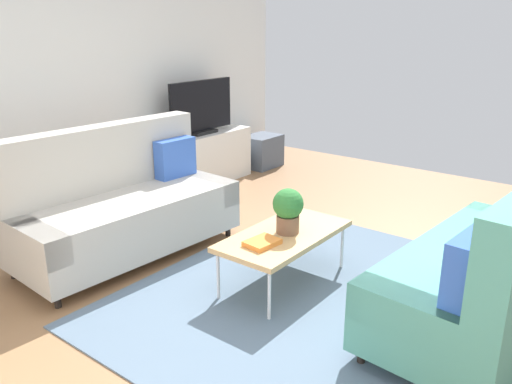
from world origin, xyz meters
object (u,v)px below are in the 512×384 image
object	(u,v)px
storage_trunk	(262,151)
bottle_0	(179,130)
tv_console	(202,159)
couch_beige	(123,205)
couch_green	(493,269)
coffee_table	(284,236)
tv	(201,108)
table_book_0	(262,243)
vase_0	(162,134)
bottle_1	(186,129)
potted_plant	(288,209)

from	to	relation	value
storage_trunk	bottle_0	xyz separation A→B (m)	(-1.50, 0.06, 0.53)
tv_console	bottle_0	distance (m)	0.59
couch_beige	storage_trunk	size ratio (longest dim) A/B	3.74
couch_green	coffee_table	world-z (taller)	couch_green
tv	table_book_0	world-z (taller)	tv
couch_green	tv_console	distance (m)	3.94
coffee_table	table_book_0	distance (m)	0.28
coffee_table	tv_console	world-z (taller)	tv_console
couch_beige	couch_green	world-z (taller)	same
tv	storage_trunk	size ratio (longest dim) A/B	1.92
vase_0	bottle_1	world-z (taller)	bottle_1
couch_green	tv_console	bearing A→B (deg)	76.02
couch_green	potted_plant	size ratio (longest dim) A/B	5.65
potted_plant	vase_0	distance (m)	2.55
couch_green	storage_trunk	bearing A→B (deg)	61.63
table_book_0	tv	bearing A→B (deg)	51.79
couch_green	tv	bearing A→B (deg)	75.93
storage_trunk	table_book_0	bearing A→B (deg)	-142.71
vase_0	couch_green	bearing A→B (deg)	-100.02
couch_beige	tv_console	distance (m)	2.11
tv	potted_plant	bearing A→B (deg)	-123.10
storage_trunk	bottle_0	distance (m)	1.59
vase_0	potted_plant	bearing A→B (deg)	-111.21
tv_console	tv	xyz separation A→B (m)	(-0.00, -0.02, 0.63)
coffee_table	tv	world-z (taller)	tv
storage_trunk	coffee_table	bearing A→B (deg)	-139.90
table_book_0	tv_console	bearing A→B (deg)	52.03
couch_beige	couch_green	distance (m)	2.91
tv	bottle_1	xyz separation A→B (m)	(-0.29, -0.02, -0.20)
potted_plant	vase_0	size ratio (longest dim) A/B	2.19
couch_green	tv_console	xyz separation A→B (m)	(1.25, 3.73, -0.13)
couch_beige	tv_console	world-z (taller)	couch_beige
potted_plant	couch_green	bearing A→B (deg)	-79.82
table_book_0	bottle_1	size ratio (longest dim) A/B	1.10
potted_plant	tv	bearing A→B (deg)	56.90
coffee_table	bottle_1	size ratio (longest dim) A/B	5.06
couch_green	bottle_1	size ratio (longest dim) A/B	9.02
storage_trunk	bottle_1	xyz separation A→B (m)	(-1.39, 0.06, 0.53)
tv	potted_plant	xyz separation A→B (m)	(-1.50, -2.30, -0.34)
table_book_0	bottle_1	xyz separation A→B (m)	(1.51, 2.27, 0.31)
couch_beige	storage_trunk	bearing A→B (deg)	-161.91
tv_console	vase_0	size ratio (longest dim) A/B	8.83
couch_green	tv_console	size ratio (longest dim) A/B	1.40
coffee_table	tv	xyz separation A→B (m)	(1.52, 2.29, 0.56)
tv_console	potted_plant	size ratio (longest dim) A/B	4.04
potted_plant	table_book_0	size ratio (longest dim) A/B	1.44
bottle_0	tv	bearing A→B (deg)	2.84
table_book_0	bottle_1	distance (m)	2.75
couch_beige	coffee_table	distance (m)	1.47
tv_console	storage_trunk	world-z (taller)	tv_console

